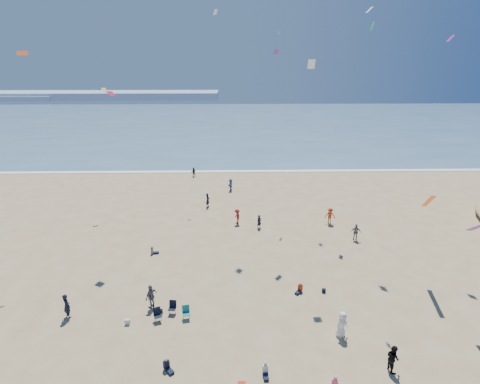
{
  "coord_description": "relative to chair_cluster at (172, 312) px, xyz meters",
  "views": [
    {
      "loc": [
        1.49,
        -14.87,
        17.62
      ],
      "look_at": [
        2.0,
        8.0,
        9.5
      ],
      "focal_mm": 28.0,
      "sensor_mm": 36.0,
      "label": 1
    }
  ],
  "objects": [
    {
      "name": "kites_aloft",
      "position": [
        12.72,
        5.55,
        14.2
      ],
      "size": [
        42.45,
        45.45,
        26.3
      ],
      "color": "green",
      "rests_on": "ground"
    },
    {
      "name": "headland_near",
      "position": [
        -97.1,
        157.35,
        0.5
      ],
      "size": [
        40.0,
        14.0,
        2.0
      ],
      "primitive_type": "cube",
      "color": "#7A8EA8",
      "rests_on": "ground"
    },
    {
      "name": "black_backpack",
      "position": [
        -0.94,
        0.47,
        -0.31
      ],
      "size": [
        0.3,
        0.22,
        0.38
      ],
      "primitive_type": "cube",
      "color": "black",
      "rests_on": "ground"
    },
    {
      "name": "navy_bag",
      "position": [
        11.67,
        2.88,
        -0.33
      ],
      "size": [
        0.28,
        0.18,
        0.34
      ],
      "primitive_type": "cube",
      "color": "black",
      "rests_on": "ground"
    },
    {
      "name": "surf_line",
      "position": [
        2.9,
        37.35,
        -0.46
      ],
      "size": [
        220.0,
        1.2,
        0.08
      ],
      "primitive_type": "cube",
      "color": "white",
      "rests_on": "ground"
    },
    {
      "name": "headland_far",
      "position": [
        -57.1,
        162.35,
        1.1
      ],
      "size": [
        110.0,
        20.0,
        3.2
      ],
      "primitive_type": "cube",
      "color": "#7A8EA8",
      "rests_on": "ground"
    },
    {
      "name": "white_tote",
      "position": [
        -3.06,
        -0.6,
        -0.3
      ],
      "size": [
        0.35,
        0.2,
        0.4
      ],
      "primitive_type": "cube",
      "color": "silver",
      "rests_on": "ground"
    },
    {
      "name": "ocean",
      "position": [
        2.9,
        87.35,
        -0.47
      ],
      "size": [
        220.0,
        100.0,
        0.06
      ],
      "primitive_type": "cube",
      "color": "#476B84",
      "rests_on": "ground"
    },
    {
      "name": "chair_cluster",
      "position": [
        0.0,
        0.0,
        0.0
      ],
      "size": [
        2.74,
        1.53,
        1.0
      ],
      "color": "black",
      "rests_on": "ground"
    },
    {
      "name": "seated_group",
      "position": [
        4.64,
        -0.73,
        -0.08
      ],
      "size": [
        14.35,
        16.68,
        0.84
      ],
      "color": "silver",
      "rests_on": "ground"
    },
    {
      "name": "standing_flyers",
      "position": [
        6.99,
        8.34,
        0.38
      ],
      "size": [
        25.61,
        48.17,
        1.92
      ],
      "color": "black",
      "rests_on": "ground"
    }
  ]
}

